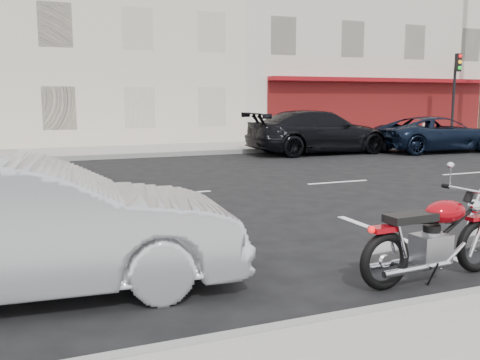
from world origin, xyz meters
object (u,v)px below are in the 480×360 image
Objects in this scene: fire_hydrant at (424,130)px; motorcycle at (480,233)px; sedan_silver at (26,227)px; suv_far at (437,134)px; car_far at (319,132)px; traffic_light at (455,85)px.

fire_hydrant is 19.08m from motorcycle.
fire_hydrant is 21.68m from sedan_silver.
suv_far is (9.52, 11.08, 0.20)m from motorcycle.
car_far reaches higher than suv_far.
motorcycle is (-12.12, -14.73, -0.08)m from fire_hydrant.
fire_hydrant is at bearing -46.71° from sedan_silver.
motorcycle is 13.22m from car_far.
suv_far is at bearing 46.07° from motorcycle.
car_far reaches higher than sedan_silver.
fire_hydrant is at bearing -69.43° from car_far.
traffic_light reaches higher than sedan_silver.
sedan_silver is 14.82m from car_far.
sedan_silver is at bearing 138.58° from car_far.
motorcycle is 0.46× the size of sedan_silver.
motorcycle is at bearing -133.09° from traffic_light.
fire_hydrant is at bearing 47.30° from motorcycle.
motorcycle reaches higher than fire_hydrant.
fire_hydrant is 4.49m from suv_far.
car_far is (9.90, 11.02, 0.06)m from sedan_silver.
motorcycle is (-13.62, -14.57, -2.11)m from traffic_light.
suv_far is (-2.60, -3.65, 0.12)m from fire_hydrant.
traffic_light is 0.81× the size of suv_far.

